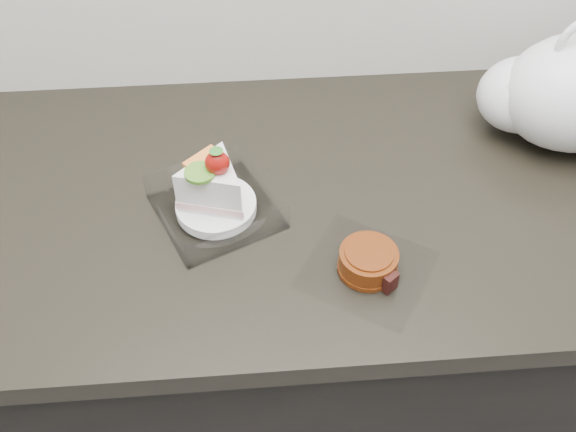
# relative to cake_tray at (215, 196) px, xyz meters

# --- Properties ---
(counter) EXTENTS (2.04, 0.64, 0.90)m
(counter) POSITION_rel_cake_tray_xyz_m (0.15, 0.03, -0.48)
(counter) COLOR black
(counter) RESTS_ON ground
(cake_tray) EXTENTS (0.23, 0.23, 0.13)m
(cake_tray) POSITION_rel_cake_tray_xyz_m (0.00, 0.00, 0.00)
(cake_tray) COLOR white
(cake_tray) RESTS_ON counter
(mooncake_wrap) EXTENTS (0.23, 0.22, 0.04)m
(mooncake_wrap) POSITION_rel_cake_tray_xyz_m (0.22, -0.13, -0.02)
(mooncake_wrap) COLOR white
(mooncake_wrap) RESTS_ON counter
(plastic_bag) EXTENTS (0.31, 0.24, 0.24)m
(plastic_bag) POSITION_rel_cake_tray_xyz_m (0.59, 0.14, 0.06)
(plastic_bag) COLOR white
(plastic_bag) RESTS_ON counter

